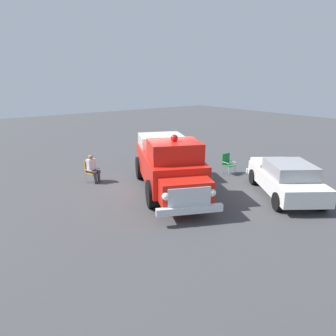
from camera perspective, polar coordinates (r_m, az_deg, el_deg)
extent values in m
plane|color=#424244|center=(13.91, -1.40, -3.05)|extent=(60.00, 60.00, 0.00)
cylinder|color=black|center=(11.83, 6.54, -4.03)|extent=(1.08, 0.73, 1.04)
cylinder|color=black|center=(11.38, -3.09, -4.79)|extent=(1.08, 0.73, 1.04)
cylinder|color=black|center=(15.02, 2.33, 0.51)|extent=(1.08, 0.73, 1.04)
cylinder|color=black|center=(14.67, -5.26, 0.06)|extent=(1.08, 0.73, 1.04)
cube|color=red|center=(13.02, 0.00, 0.44)|extent=(5.33, 3.96, 1.10)
cube|color=red|center=(10.43, 3.29, -4.46)|extent=(1.55, 1.98, 0.84)
cube|color=red|center=(11.71, 1.18, 3.16)|extent=(2.34, 2.44, 0.76)
cube|color=silver|center=(14.32, -1.30, 5.00)|extent=(2.37, 2.49, 0.60)
cube|color=silver|center=(10.03, 3.97, -5.35)|extent=(0.71, 1.36, 0.64)
cube|color=silver|center=(10.10, 4.08, -7.77)|extent=(1.12, 2.12, 0.24)
sphere|color=white|center=(10.23, 8.19, -4.56)|extent=(0.35, 0.35, 0.26)
sphere|color=white|center=(9.82, -0.42, -5.29)|extent=(0.35, 0.35, 0.26)
sphere|color=red|center=(11.60, 1.19, 5.57)|extent=(0.37, 0.37, 0.28)
cylinder|color=black|center=(14.39, 15.65, -1.57)|extent=(0.71, 0.60, 0.68)
cylinder|color=black|center=(14.97, 21.65, -1.45)|extent=(0.71, 0.60, 0.68)
cylinder|color=black|center=(11.83, 19.81, -5.89)|extent=(0.71, 0.60, 0.68)
cylinder|color=black|center=(12.53, 26.82, -5.48)|extent=(0.71, 0.60, 0.68)
cube|color=white|center=(13.30, 20.96, -2.27)|extent=(4.48, 3.87, 0.64)
cube|color=white|center=(14.49, 18.94, 0.90)|extent=(2.09, 2.15, 0.20)
cube|color=#99999E|center=(12.88, 21.71, -0.33)|extent=(2.45, 2.36, 0.56)
cube|color=silver|center=(15.30, 17.79, -0.46)|extent=(1.21, 1.65, 0.20)
cylinder|color=#B7BABF|center=(14.55, -12.53, -1.65)|extent=(0.04, 0.04, 0.44)
cylinder|color=#B7BABF|center=(14.27, -13.80, -2.10)|extent=(0.04, 0.04, 0.44)
cylinder|color=#B7BABF|center=(14.86, -13.70, -1.35)|extent=(0.04, 0.04, 0.44)
cylinder|color=#B7BABF|center=(14.58, -14.97, -1.78)|extent=(0.04, 0.04, 0.44)
cube|color=orange|center=(14.49, -13.81, -0.83)|extent=(0.61, 0.61, 0.04)
cube|color=orange|center=(14.59, -14.52, 0.40)|extent=(0.19, 0.47, 0.56)
cube|color=#B7BABF|center=(14.60, -13.16, 0.01)|extent=(0.43, 0.18, 0.03)
cube|color=#B7BABF|center=(14.29, -14.56, -0.43)|extent=(0.43, 0.18, 0.03)
cylinder|color=#B7BABF|center=(15.63, 12.35, -0.38)|extent=(0.03, 0.03, 0.44)
cylinder|color=#B7BABF|center=(15.32, 11.21, -0.65)|extent=(0.03, 0.03, 0.44)
cylinder|color=#B7BABF|center=(15.92, 11.21, -0.01)|extent=(0.03, 0.03, 0.44)
cylinder|color=#B7BABF|center=(15.62, 10.07, -0.26)|extent=(0.03, 0.03, 0.44)
cube|color=#1E7F38|center=(15.55, 11.26, 0.51)|extent=(0.50, 0.50, 0.04)
cube|color=#1E7F38|center=(15.64, 10.69, 1.71)|extent=(0.06, 0.48, 0.56)
cube|color=#B7BABF|center=(15.68, 11.91, 1.22)|extent=(0.44, 0.06, 0.03)
cube|color=#B7BABF|center=(15.34, 10.66, 0.96)|extent=(0.44, 0.06, 0.03)
cylinder|color=#383842|center=(14.43, -12.72, -1.79)|extent=(0.17, 0.17, 0.45)
cylinder|color=#383842|center=(14.31, -13.30, -1.99)|extent=(0.17, 0.17, 0.45)
cube|color=#383842|center=(14.46, -13.23, -0.60)|extent=(0.46, 0.28, 0.13)
cube|color=#383842|center=(14.34, -13.81, -0.79)|extent=(0.46, 0.28, 0.13)
cube|color=silver|center=(14.46, -14.14, 0.57)|extent=(0.34, 0.45, 0.54)
sphere|color=#9E704C|center=(14.35, -14.18, 1.98)|extent=(0.28, 0.28, 0.22)
cylinder|color=#2D334C|center=(16.63, -1.03, 1.81)|extent=(0.20, 0.20, 0.88)
cylinder|color=#2D334C|center=(16.59, -1.77, 1.77)|extent=(0.20, 0.20, 0.88)
cube|color=#26262D|center=(16.44, -1.42, 4.21)|extent=(0.41, 0.49, 0.56)
cylinder|color=#26262D|center=(16.51, -0.49, 4.05)|extent=(0.13, 0.13, 0.60)
cylinder|color=#26262D|center=(16.41, -2.34, 3.96)|extent=(0.13, 0.13, 0.60)
sphere|color=tan|center=(16.37, -1.43, 5.58)|extent=(0.31, 0.31, 0.23)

